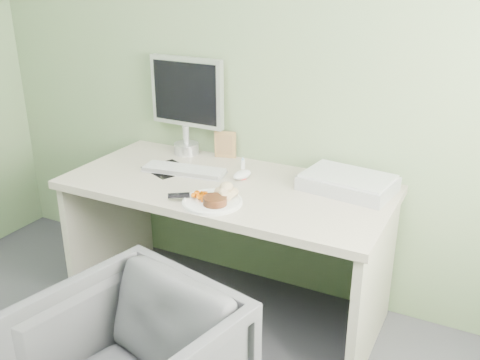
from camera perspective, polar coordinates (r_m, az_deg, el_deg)
The scene contains 14 objects.
wall_back at distance 2.78m, azimuth 2.19°, elevation 14.24°, with size 3.50×3.50×0.00m, color #6A875F.
desk at distance 2.69m, azimuth -1.45°, elevation -3.97°, with size 1.60×0.75×0.73m.
plate at distance 2.39m, azimuth -2.97°, elevation -2.35°, with size 0.27×0.27×0.01m, color white.
steak at distance 2.35m, azimuth -2.69°, elevation -2.22°, with size 0.11×0.11×0.03m, color black.
potato_pile at distance 2.41m, azimuth -1.49°, elevation -1.16°, with size 0.11×0.08×0.06m, color #A77851.
carrot_heap at distance 2.40m, azimuth -4.29°, elevation -1.60°, with size 0.06×0.05×0.04m, color #F06405.
steak_knife at distance 2.43m, azimuth -5.60°, elevation -1.61°, with size 0.22×0.17×0.02m.
mousepad at distance 2.82m, azimuth -7.72°, elevation 1.18°, with size 0.22×0.20×0.00m, color black.
keyboard at distance 2.76m, azimuth -5.99°, elevation 1.11°, with size 0.42×0.12×0.02m, color white.
computer_mouse at distance 2.66m, azimuth 0.23°, elevation 0.56°, with size 0.06×0.12×0.04m, color white.
photo_frame at distance 2.95m, azimuth -1.57°, elevation 3.80°, with size 0.12×0.01×0.15m, color olive.
eyedrop_bottle at distance 2.79m, azimuth 0.30°, elevation 1.80°, with size 0.02×0.02×0.07m.
scanner at distance 2.58m, azimuth 11.43°, elevation -0.37°, with size 0.42×0.28×0.07m, color #A1A4A8.
monitor at distance 2.98m, azimuth -5.73°, elevation 8.47°, with size 0.45×0.14×0.54m.
Camera 1 is at (1.16, -0.50, 1.72)m, focal length 40.00 mm.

